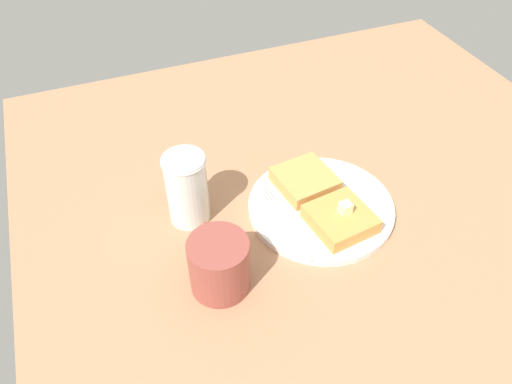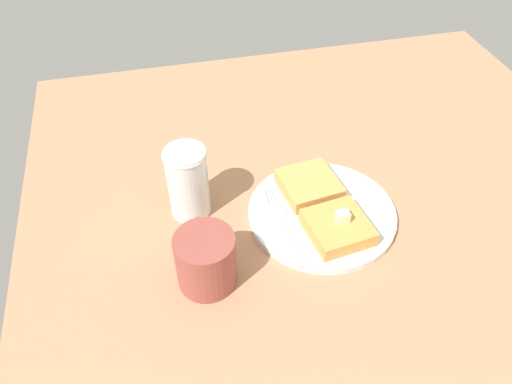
# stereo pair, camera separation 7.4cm
# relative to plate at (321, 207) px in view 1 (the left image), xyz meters

# --- Properties ---
(table_surface) EXTENTS (1.00, 1.00, 0.03)m
(table_surface) POSITION_rel_plate_xyz_m (0.01, -0.04, -0.02)
(table_surface) COLOR #AE7854
(table_surface) RESTS_ON ground
(plate) EXTENTS (0.23, 0.23, 0.01)m
(plate) POSITION_rel_plate_xyz_m (0.00, 0.00, 0.00)
(plate) COLOR silver
(plate) RESTS_ON table_surface
(toast_slice_left) EXTENTS (0.10, 0.10, 0.02)m
(toast_slice_left) POSITION_rel_plate_xyz_m (-0.05, -0.01, 0.02)
(toast_slice_left) COLOR #CE9246
(toast_slice_left) RESTS_ON plate
(toast_slice_middle) EXTENTS (0.10, 0.10, 0.02)m
(toast_slice_middle) POSITION_rel_plate_xyz_m (0.05, 0.01, 0.02)
(toast_slice_middle) COLOR #D6974D
(toast_slice_middle) RESTS_ON plate
(butter_pat_primary) EXTENTS (0.02, 0.02, 0.02)m
(butter_pat_primary) POSITION_rel_plate_xyz_m (-0.05, -0.01, 0.04)
(butter_pat_primary) COLOR #F3E9B1
(butter_pat_primary) RESTS_ON toast_slice_left
(fork) EXTENTS (0.16, 0.02, 0.00)m
(fork) POSITION_rel_plate_xyz_m (-0.01, 0.07, 0.01)
(fork) COLOR silver
(fork) RESTS_ON plate
(syrup_jar) EXTENTS (0.06, 0.06, 0.12)m
(syrup_jar) POSITION_rel_plate_xyz_m (0.06, 0.19, 0.05)
(syrup_jar) COLOR #472207
(syrup_jar) RESTS_ON table_surface
(coffee_mug) EXTENTS (0.11, 0.08, 0.08)m
(coffee_mug) POSITION_rel_plate_xyz_m (-0.08, 0.19, 0.04)
(coffee_mug) COLOR brown
(coffee_mug) RESTS_ON table_surface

